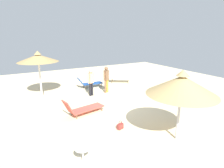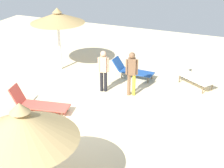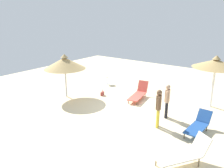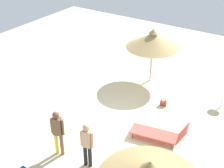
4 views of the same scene
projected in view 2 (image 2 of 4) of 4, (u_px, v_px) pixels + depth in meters
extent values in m
cube|color=beige|center=(87.00, 120.00, 11.61)|extent=(24.00, 24.00, 0.10)
cylinder|color=white|center=(59.00, 44.00, 15.26)|extent=(0.11, 0.11, 2.50)
cone|color=tan|center=(58.00, 18.00, 14.75)|extent=(2.43, 2.43, 0.45)
cone|color=tan|center=(57.00, 10.00, 14.62)|extent=(0.44, 0.44, 0.22)
cylinder|color=#B2B2B7|center=(27.00, 165.00, 7.61)|extent=(0.09, 0.09, 2.18)
cone|color=tan|center=(22.00, 126.00, 7.17)|extent=(2.50, 2.50, 0.69)
cone|color=tan|center=(19.00, 108.00, 6.99)|extent=(0.45, 0.45, 0.22)
cube|color=#1E478C|center=(137.00, 72.00, 14.65)|extent=(0.68, 1.51, 0.05)
cylinder|color=brown|center=(152.00, 76.00, 14.68)|extent=(0.04, 0.04, 0.27)
cylinder|color=brown|center=(148.00, 80.00, 14.27)|extent=(0.04, 0.04, 0.27)
cylinder|color=brown|center=(126.00, 71.00, 15.17)|extent=(0.04, 0.04, 0.27)
cylinder|color=brown|center=(122.00, 75.00, 14.76)|extent=(0.04, 0.04, 0.27)
cube|color=#1E478C|center=(118.00, 63.00, 14.91)|extent=(0.62, 0.42, 0.51)
cube|color=silver|center=(196.00, 78.00, 13.87)|extent=(1.41, 1.67, 0.05)
cylinder|color=brown|center=(212.00, 87.00, 13.58)|extent=(0.04, 0.04, 0.35)
cylinder|color=brown|center=(203.00, 90.00, 13.32)|extent=(0.04, 0.04, 0.35)
cylinder|color=brown|center=(188.00, 76.00, 14.59)|extent=(0.04, 0.04, 0.35)
cylinder|color=brown|center=(179.00, 79.00, 14.32)|extent=(0.04, 0.04, 0.35)
cube|color=silver|center=(181.00, 64.00, 14.44)|extent=(0.71, 0.63, 0.61)
cube|color=#CC4C3F|center=(45.00, 106.00, 11.93)|extent=(0.93, 1.85, 0.05)
cylinder|color=brown|center=(67.00, 108.00, 12.08)|extent=(0.04, 0.04, 0.22)
cylinder|color=brown|center=(62.00, 115.00, 11.61)|extent=(0.04, 0.04, 0.22)
cylinder|color=brown|center=(29.00, 104.00, 12.36)|extent=(0.04, 0.04, 0.22)
cylinder|color=brown|center=(23.00, 111.00, 11.90)|extent=(0.04, 0.04, 0.22)
cube|color=#CC4C3F|center=(17.00, 95.00, 11.99)|extent=(0.68, 0.45, 0.65)
cylinder|color=brown|center=(129.00, 85.00, 13.11)|extent=(0.13, 0.13, 0.88)
cylinder|color=yellow|center=(134.00, 85.00, 13.10)|extent=(0.13, 0.13, 0.88)
cube|color=brown|center=(132.00, 67.00, 12.78)|extent=(0.31, 0.35, 0.66)
sphere|color=brown|center=(132.00, 55.00, 12.59)|extent=(0.24, 0.24, 0.24)
cylinder|color=brown|center=(127.00, 67.00, 12.80)|extent=(0.09, 0.09, 0.61)
cylinder|color=brown|center=(137.00, 67.00, 12.78)|extent=(0.09, 0.09, 0.61)
cylinder|color=black|center=(106.00, 82.00, 13.43)|extent=(0.13, 0.13, 0.85)
cylinder|color=black|center=(102.00, 81.00, 13.45)|extent=(0.13, 0.13, 0.85)
cube|color=tan|center=(103.00, 64.00, 13.13)|extent=(0.28, 0.31, 0.64)
sphere|color=tan|center=(103.00, 54.00, 12.94)|extent=(0.23, 0.23, 0.23)
cylinder|color=tan|center=(108.00, 65.00, 13.12)|extent=(0.09, 0.09, 0.59)
cylinder|color=tan|center=(99.00, 65.00, 13.16)|extent=(0.09, 0.09, 0.59)
cube|color=maroon|center=(22.00, 146.00, 9.95)|extent=(0.22, 0.31, 0.23)
torus|color=maroon|center=(22.00, 141.00, 9.88)|extent=(0.08, 0.20, 0.20)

